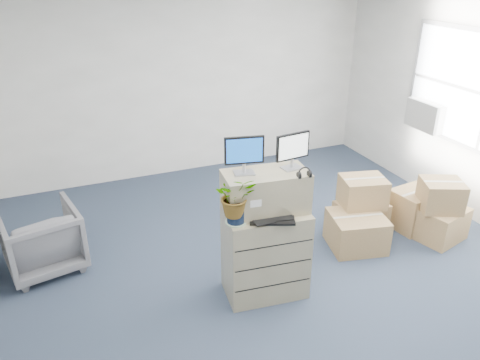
# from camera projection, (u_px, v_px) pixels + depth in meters

# --- Properties ---
(ground) EXTENTS (7.00, 7.00, 0.00)m
(ground) POSITION_uv_depth(u_px,v_px,m) (290.00, 289.00, 5.03)
(ground) COLOR #23303F
(ground) RESTS_ON ground
(wall_back) EXTENTS (6.00, 0.02, 2.80)m
(wall_back) POSITION_uv_depth(u_px,v_px,m) (190.00, 87.00, 7.36)
(wall_back) COLOR beige
(wall_back) RESTS_ON ground
(ac_unit) EXTENTS (0.24, 0.60, 0.40)m
(ac_unit) POSITION_uv_depth(u_px,v_px,m) (426.00, 115.00, 6.67)
(ac_unit) COLOR beige
(ac_unit) RESTS_ON wall_right
(filing_cabinet_lower) EXTENTS (0.87, 0.59, 0.96)m
(filing_cabinet_lower) POSITION_uv_depth(u_px,v_px,m) (265.00, 253.00, 4.80)
(filing_cabinet_lower) COLOR gray
(filing_cabinet_lower) RESTS_ON ground
(filing_cabinet_upper) EXTENTS (0.86, 0.50, 0.41)m
(filing_cabinet_upper) POSITION_uv_depth(u_px,v_px,m) (265.00, 192.00, 4.55)
(filing_cabinet_upper) COLOR gray
(filing_cabinet_upper) RESTS_ON filing_cabinet_lower
(monitor_left) EXTENTS (0.37, 0.18, 0.37)m
(monitor_left) POSITION_uv_depth(u_px,v_px,m) (244.00, 153.00, 4.35)
(monitor_left) COLOR #99999E
(monitor_left) RESTS_ON filing_cabinet_upper
(monitor_right) EXTENTS (0.37, 0.16, 0.36)m
(monitor_right) POSITION_uv_depth(u_px,v_px,m) (293.00, 149.00, 4.46)
(monitor_right) COLOR #99999E
(monitor_right) RESTS_ON filing_cabinet_upper
(headphones) EXTENTS (0.13, 0.03, 0.13)m
(headphones) POSITION_uv_depth(u_px,v_px,m) (304.00, 173.00, 4.37)
(headphones) COLOR black
(headphones) RESTS_ON filing_cabinet_upper
(keyboard) EXTENTS (0.47, 0.33, 0.02)m
(keyboard) POSITION_uv_depth(u_px,v_px,m) (272.00, 220.00, 4.44)
(keyboard) COLOR black
(keyboard) RESTS_ON filing_cabinet_lower
(mouse) EXTENTS (0.10, 0.07, 0.03)m
(mouse) POSITION_uv_depth(u_px,v_px,m) (301.00, 211.00, 4.59)
(mouse) COLOR silver
(mouse) RESTS_ON filing_cabinet_lower
(water_bottle) EXTENTS (0.07, 0.07, 0.24)m
(water_bottle) POSITION_uv_depth(u_px,v_px,m) (277.00, 198.00, 4.61)
(water_bottle) COLOR gray
(water_bottle) RESTS_ON filing_cabinet_lower
(phone_dock) EXTENTS (0.06, 0.05, 0.13)m
(phone_dock) POSITION_uv_depth(u_px,v_px,m) (259.00, 208.00, 4.59)
(phone_dock) COLOR silver
(phone_dock) RESTS_ON filing_cabinet_lower
(external_drive) EXTENTS (0.19, 0.15, 0.05)m
(external_drive) POSITION_uv_depth(u_px,v_px,m) (292.00, 200.00, 4.77)
(external_drive) COLOR black
(external_drive) RESTS_ON filing_cabinet_lower
(tissue_box) EXTENTS (0.24, 0.14, 0.09)m
(tissue_box) POSITION_uv_depth(u_px,v_px,m) (299.00, 196.00, 4.71)
(tissue_box) COLOR #3B7FC9
(tissue_box) RESTS_ON external_drive
(potted_plant) EXTENTS (0.47, 0.50, 0.41)m
(potted_plant) POSITION_uv_depth(u_px,v_px,m) (236.00, 201.00, 4.32)
(potted_plant) COLOR #92AA89
(potted_plant) RESTS_ON filing_cabinet_lower
(office_chair) EXTENTS (0.92, 0.88, 0.81)m
(office_chair) POSITION_uv_depth(u_px,v_px,m) (42.00, 237.00, 5.22)
(office_chair) COLOR #5D5E62
(office_chair) RESTS_ON ground
(cardboard_boxes) EXTENTS (1.82, 1.06, 0.79)m
(cardboard_boxes) POSITION_uv_depth(u_px,v_px,m) (395.00, 214.00, 5.90)
(cardboard_boxes) COLOR #8B6443
(cardboard_boxes) RESTS_ON ground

